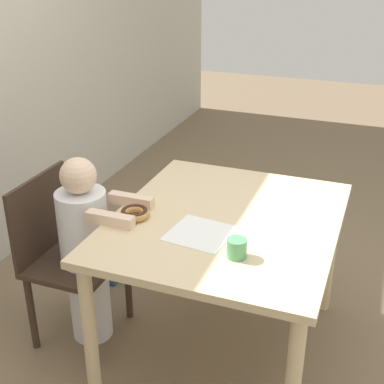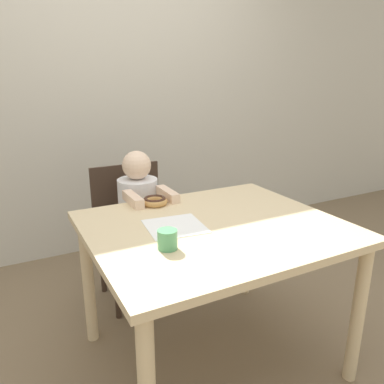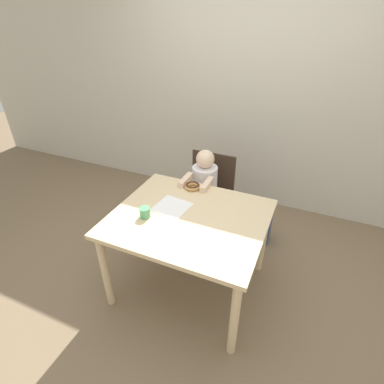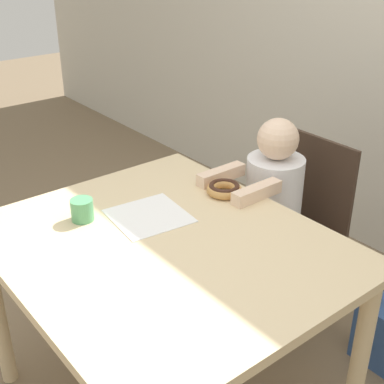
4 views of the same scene
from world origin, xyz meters
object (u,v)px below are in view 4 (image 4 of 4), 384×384
object	(u,v)px
donut	(224,189)
cup	(82,210)
child_figure	(270,226)
chair	(288,225)

from	to	relation	value
donut	cup	distance (m)	0.54
child_figure	donut	world-z (taller)	child_figure
donut	cup	bearing A→B (deg)	-107.00
child_figure	donut	xyz separation A→B (m)	(-0.00, -0.27, 0.26)
donut	child_figure	bearing A→B (deg)	89.07
child_figure	donut	bearing A→B (deg)	-90.93
child_figure	cup	xyz separation A→B (m)	(-0.16, -0.79, 0.28)
cup	child_figure	bearing A→B (deg)	78.37
chair	donut	world-z (taller)	chair
chair	cup	distance (m)	0.97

